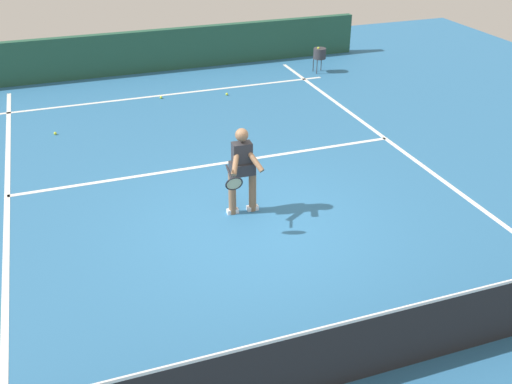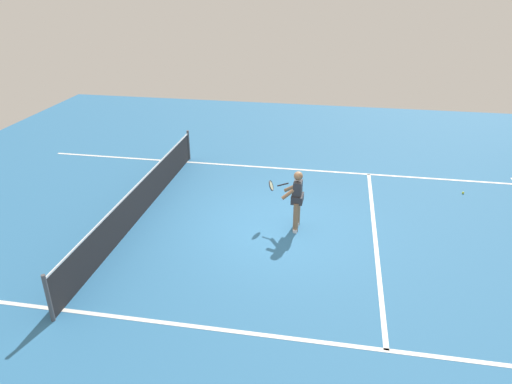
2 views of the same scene
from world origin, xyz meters
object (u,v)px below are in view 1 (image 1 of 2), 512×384
object	(u,v)px
tennis_ball_far	(161,97)
ball_hopper	(320,54)
tennis_ball_mid	(55,133)
tennis_player	(242,168)
tennis_ball_near	(227,94)

from	to	relation	value
tennis_ball_far	ball_hopper	size ratio (longest dim) A/B	0.09
tennis_ball_mid	tennis_player	bearing A→B (deg)	121.59
tennis_ball_far	ball_hopper	world-z (taller)	ball_hopper
tennis_ball_near	tennis_ball_far	xyz separation A→B (m)	(1.67, -0.33, 0.00)
tennis_ball_mid	ball_hopper	bearing A→B (deg)	-163.32
tennis_ball_mid	ball_hopper	distance (m)	7.84
tennis_player	tennis_ball_near	bearing A→B (deg)	-104.57
tennis_ball_near	tennis_ball_mid	distance (m)	4.55
ball_hopper	tennis_ball_far	bearing A→B (deg)	8.26
tennis_ball_near	ball_hopper	size ratio (longest dim) A/B	0.09
tennis_ball_mid	tennis_ball_far	world-z (taller)	same
tennis_ball_near	tennis_ball_far	world-z (taller)	same
tennis_player	tennis_ball_far	xyz separation A→B (m)	(0.15, -6.20, -0.81)
tennis_ball_near	tennis_ball_far	bearing A→B (deg)	-11.12
tennis_ball_near	tennis_ball_mid	world-z (taller)	same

